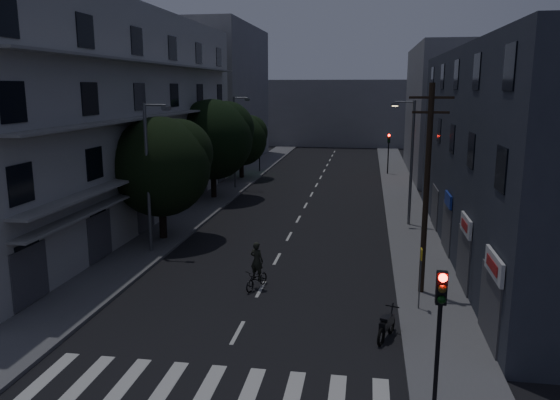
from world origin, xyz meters
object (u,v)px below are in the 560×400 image
(utility_pole, at_px, (427,186))
(bus_stop_sign, at_px, (421,268))
(cyclist, at_px, (257,273))
(motorcycle, at_px, (386,326))
(traffic_signal_near, at_px, (440,313))

(utility_pole, xyz_separation_m, bus_stop_sign, (-0.27, -1.95, -2.98))
(cyclist, bearing_deg, utility_pole, 23.21)
(bus_stop_sign, relative_size, motorcycle, 1.44)
(traffic_signal_near, bearing_deg, cyclist, 127.20)
(traffic_signal_near, xyz_separation_m, cyclist, (-6.79, 8.95, -2.36))
(traffic_signal_near, relative_size, utility_pole, 0.46)
(utility_pole, distance_m, motorcycle, 6.56)
(utility_pole, height_order, motorcycle, utility_pole)
(utility_pole, xyz_separation_m, cyclist, (-7.28, -0.42, -4.13))
(cyclist, bearing_deg, motorcycle, -16.49)
(bus_stop_sign, distance_m, cyclist, 7.27)
(bus_stop_sign, bearing_deg, cyclist, 167.70)
(utility_pole, height_order, cyclist, utility_pole)
(traffic_signal_near, height_order, bus_stop_sign, traffic_signal_near)
(traffic_signal_near, height_order, motorcycle, traffic_signal_near)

